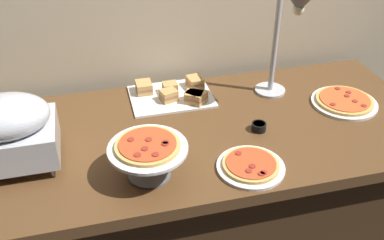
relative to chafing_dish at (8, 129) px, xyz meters
The scene contains 8 objects.
buffet_table 0.90m from the chafing_dish, ahead, with size 1.90×0.84×0.76m.
chafing_dish is the anchor object (origin of this frame).
heat_lamp 1.14m from the chafing_dish, ahead, with size 0.15×0.31×0.55m.
pizza_plate_front 0.86m from the chafing_dish, 16.10° to the right, with size 0.25×0.25×0.03m.
pizza_plate_center 1.39m from the chafing_dish, ahead, with size 0.29×0.29×0.03m.
pizza_plate_raised_stand 0.50m from the chafing_dish, 21.66° to the right, with size 0.28×0.28×0.14m.
sandwich_platter 0.75m from the chafing_dish, 25.61° to the left, with size 0.37×0.27×0.06m.
sauce_cup_near 0.95m from the chafing_dish, ahead, with size 0.06×0.06×0.03m.
Camera 1 is at (-0.41, -1.44, 1.80)m, focal length 41.71 mm.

